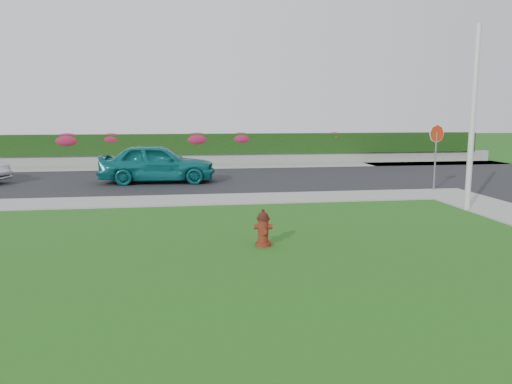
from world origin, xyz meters
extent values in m
plane|color=black|center=(0.00, 0.00, 0.00)|extent=(120.00, 120.00, 0.00)
cube|color=black|center=(-5.00, 14.00, 0.02)|extent=(26.00, 8.00, 0.04)
cube|color=gray|center=(-6.00, 9.00, 0.02)|extent=(24.00, 2.00, 0.04)
cube|color=gray|center=(7.00, 9.00, 0.02)|extent=(2.00, 2.00, 0.04)
cube|color=gray|center=(-1.00, 19.00, 0.02)|extent=(34.00, 2.00, 0.04)
cube|color=gray|center=(-1.00, 20.50, 0.30)|extent=(34.00, 0.40, 0.60)
cube|color=black|center=(-1.00, 20.60, 1.15)|extent=(32.00, 0.90, 1.10)
cylinder|color=#53110D|center=(-0.52, 3.09, 0.04)|extent=(0.34, 0.34, 0.08)
cylinder|color=#53110D|center=(-0.52, 3.09, 0.34)|extent=(0.23, 0.23, 0.52)
cylinder|color=black|center=(-0.52, 3.09, 0.60)|extent=(0.28, 0.28, 0.05)
sphere|color=black|center=(-0.52, 3.09, 0.63)|extent=(0.23, 0.23, 0.23)
cylinder|color=black|center=(-0.52, 3.09, 0.76)|extent=(0.07, 0.07, 0.07)
cylinder|color=#53110D|center=(-0.67, 3.11, 0.42)|extent=(0.11, 0.12, 0.11)
cylinder|color=#53110D|center=(-0.37, 3.07, 0.42)|extent=(0.11, 0.12, 0.11)
cylinder|color=#53110D|center=(-0.54, 2.94, 0.36)|extent=(0.16, 0.14, 0.15)
imported|color=#0D6668|center=(-3.20, 13.31, 0.83)|extent=(4.68, 2.01, 1.57)
cylinder|color=silver|center=(6.06, 6.14, 2.65)|extent=(0.16, 0.16, 5.29)
cylinder|color=slate|center=(6.95, 9.79, 1.07)|extent=(0.06, 0.06, 2.14)
cylinder|color=red|center=(6.95, 9.79, 2.09)|extent=(0.61, 0.18, 0.62)
cylinder|color=white|center=(6.95, 9.79, 2.09)|extent=(0.65, 0.17, 0.66)
ellipsoid|color=#AC1D42|center=(-8.19, 20.50, 1.39)|extent=(1.54, 0.99, 0.77)
ellipsoid|color=#AC1D42|center=(-5.94, 20.50, 1.45)|extent=(1.27, 0.82, 0.64)
ellipsoid|color=#AC1D42|center=(-1.38, 20.50, 1.40)|extent=(1.50, 0.96, 0.75)
ellipsoid|color=#AC1D42|center=(1.06, 20.50, 1.42)|extent=(1.39, 0.90, 0.70)
ellipsoid|color=#AC1D42|center=(6.46, 20.50, 1.48)|extent=(1.11, 0.71, 0.55)
camera|label=1|loc=(-2.21, -7.20, 2.82)|focal=35.00mm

